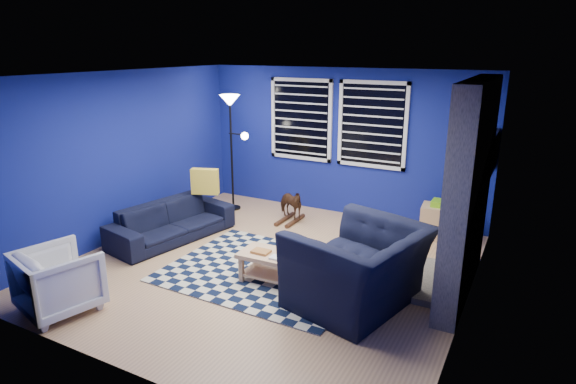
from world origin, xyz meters
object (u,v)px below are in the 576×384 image
at_px(coffee_table, 272,261).
at_px(armchair_big, 358,268).
at_px(armchair_bent, 59,280).
at_px(floor_lamp, 231,117).
at_px(tv, 492,154).
at_px(rocking_horse, 290,204).
at_px(sofa, 172,221).
at_px(cabinet, 442,222).

bearing_deg(coffee_table, armchair_big, -0.96).
height_order(armchair_bent, floor_lamp, floor_lamp).
bearing_deg(coffee_table, tv, 47.68).
relative_size(armchair_bent, floor_lamp, 0.39).
relative_size(tv, rocking_horse, 1.66).
distance_m(sofa, cabinet, 4.11).
xyz_separation_m(rocking_horse, floor_lamp, (-1.21, 0.13, 1.35)).
bearing_deg(armchair_big, tv, 170.77).
xyz_separation_m(sofa, armchair_big, (3.17, -0.53, 0.18)).
bearing_deg(coffee_table, rocking_horse, 112.01).
xyz_separation_m(sofa, rocking_horse, (1.24, 1.50, 0.04)).
relative_size(tv, sofa, 0.52).
xyz_separation_m(tv, cabinet, (-0.60, 0.09, -1.13)).
bearing_deg(rocking_horse, armchair_big, -114.84).
bearing_deg(armchair_big, cabinet, -175.90).
distance_m(sofa, coffee_table, 2.11).
relative_size(tv, coffee_table, 1.22).
bearing_deg(rocking_horse, tv, -61.48).
bearing_deg(rocking_horse, floor_lamp, 105.39).
xyz_separation_m(armchair_big, armchair_bent, (-2.87, -1.66, -0.10)).
xyz_separation_m(armchair_bent, cabinet, (3.31, 4.14, -0.09)).
height_order(tv, floor_lamp, floor_lamp).
distance_m(armchair_big, cabinet, 2.53).
xyz_separation_m(rocking_horse, cabinet, (2.38, 0.45, -0.06)).
bearing_deg(tv, armchair_bent, -133.99).
relative_size(armchair_bent, rocking_horse, 1.31).
bearing_deg(floor_lamp, rocking_horse, -6.17).
bearing_deg(armchair_bent, coffee_table, -120.87).
relative_size(armchair_bent, cabinet, 1.21).
bearing_deg(rocking_horse, coffee_table, -136.42).
xyz_separation_m(armchair_big, cabinet, (0.45, 2.48, -0.19)).
xyz_separation_m(armchair_big, coffee_table, (-1.12, 0.02, -0.18)).
distance_m(tv, rocking_horse, 3.19).
height_order(rocking_horse, cabinet, cabinet).
height_order(tv, coffee_table, tv).
bearing_deg(armchair_bent, cabinet, -113.35).
bearing_deg(armchair_bent, tv, -118.65).
distance_m(armchair_big, floor_lamp, 4.00).
bearing_deg(cabinet, tv, -13.86).
distance_m(rocking_horse, coffee_table, 2.17).
distance_m(armchair_bent, coffee_table, 2.42).
relative_size(rocking_horse, floor_lamp, 0.29).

